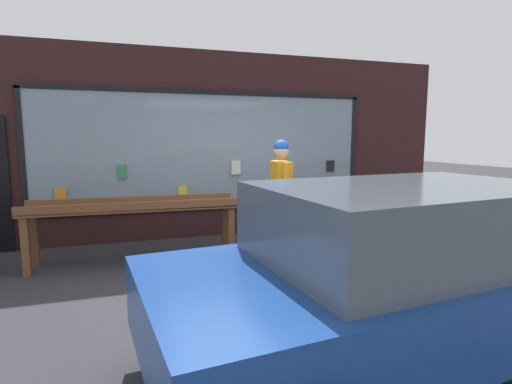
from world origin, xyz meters
The scene contains 7 objects.
ground_plane centered at (0.00, 0.00, 0.00)m, with size 40.00×40.00×0.00m, color #2D2D33.
shopfront_facade centered at (-0.07, 2.39, 1.62)m, with size 8.71×0.29×3.26m.
display_table_left centered at (-1.62, 1.11, 0.74)m, with size 2.91×0.73×0.91m.
display_table_right centered at (1.62, 1.11, 0.74)m, with size 2.91×0.70×0.91m.
person_browsing centered at (0.42, 0.64, 1.03)m, with size 0.28×0.68×1.74m.
small_dog centered at (-0.07, 0.40, 0.27)m, with size 0.30×0.55×0.39m.
parked_car centered at (0.37, -2.17, 0.74)m, with size 4.22×2.21×1.41m.
Camera 1 is at (-1.71, -4.68, 1.77)m, focal length 28.00 mm.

